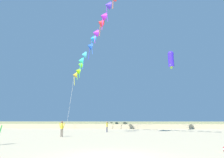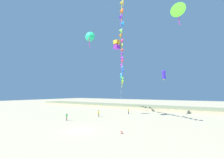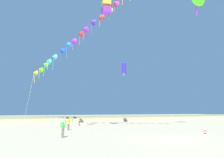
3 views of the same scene
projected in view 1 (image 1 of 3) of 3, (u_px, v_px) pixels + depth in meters
name	position (u px, v px, depth m)	size (l,w,h in m)	color
ground_plane	(111.00, 157.00, 12.17)	(240.00, 240.00, 0.00)	beige
dune_ridge	(122.00, 125.00, 49.91)	(120.00, 11.89, 1.25)	#BFAE8B
person_near_right	(107.00, 126.00, 33.63)	(0.21, 0.53, 1.51)	#282D4C
person_mid_center	(62.00, 128.00, 25.24)	(0.57, 0.27, 1.66)	#726656
kite_banner_string	(108.00, 7.00, 31.37)	(16.65, 28.04, 23.86)	gold
large_kite_low_lead	(171.00, 59.00, 36.76)	(1.30, 1.33, 2.90)	#3C25E6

